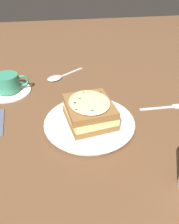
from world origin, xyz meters
TOP-DOWN VIEW (x-y plane):
  - ground_plane at (0.00, 0.00)m, footprint 2.40×2.40m
  - dinner_plate at (0.01, -0.01)m, footprint 0.24×0.24m
  - sandwich at (0.01, -0.01)m, footprint 0.15×0.13m
  - teacup_with_saucer at (-0.21, -0.24)m, footprint 0.14×0.14m
  - fork at (-0.03, 0.26)m, footprint 0.02×0.17m
  - spoon at (-0.28, -0.08)m, footprint 0.12×0.15m

SIDE VIEW (x-z plane):
  - ground_plane at x=0.00m, z-range 0.00..0.00m
  - fork at x=-0.03m, z-range 0.00..0.00m
  - spoon at x=-0.28m, z-range 0.00..0.01m
  - dinner_plate at x=0.01m, z-range 0.00..0.02m
  - teacup_with_saucer at x=-0.21m, z-range -0.01..0.06m
  - sandwich at x=0.01m, z-range 0.01..0.08m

